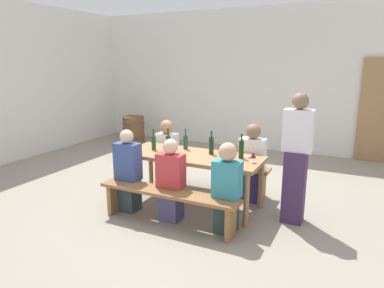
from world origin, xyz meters
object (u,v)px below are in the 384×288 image
object	(u,v)px
wine_bottle_2	(186,142)
wine_glass_2	(248,148)
seated_guest_near_2	(227,189)
seated_guest_far_0	(167,154)
wine_bottle_3	(241,149)
standing_host	(296,161)
wooden_door	(383,111)
seated_guest_far_1	(252,164)
bench_near	(168,198)
bench_far	(211,168)
wine_glass_0	(227,146)
wine_barrel	(134,130)
wine_bottle_0	(211,145)
seated_guest_near_0	(128,173)
wine_bottle_4	(168,142)
seated_guest_near_1	(171,182)
wine_bottle_1	(154,142)
wine_glass_1	(253,155)
tasting_table	(192,160)

from	to	relation	value
wine_bottle_2	wine_glass_2	world-z (taller)	wine_bottle_2
seated_guest_near_2	seated_guest_far_0	distance (m)	1.81
wine_bottle_3	standing_host	xyz separation A→B (m)	(0.72, -0.02, -0.07)
wooden_door	seated_guest_far_1	distance (m)	3.60
bench_near	bench_far	xyz separation A→B (m)	(0.00, 1.38, 0.00)
bench_far	seated_guest_far_1	distance (m)	0.75
bench_far	wine_glass_0	xyz separation A→B (m)	(0.44, -0.50, 0.52)
seated_guest_far_0	wine_glass_2	bearing A→B (deg)	77.36
wine_glass_0	wine_barrel	xyz separation A→B (m)	(-3.51, 2.71, -0.54)
wine_bottle_0	seated_guest_near_0	distance (m)	1.20
bench_near	wine_bottle_4	distance (m)	1.05
bench_far	wine_bottle_4	bearing A→B (deg)	-127.72
bench_far	wine_bottle_3	size ratio (longest dim) A/B	5.65
wine_bottle_4	seated_guest_near_1	xyz separation A→B (m)	(0.41, -0.66, -0.35)
wine_bottle_1	wine_bottle_3	size ratio (longest dim) A/B	0.93
wine_bottle_4	seated_guest_near_0	size ratio (longest dim) A/B	0.27
wine_bottle_4	wine_glass_1	size ratio (longest dim) A/B	2.19
wine_glass_1	seated_guest_far_1	distance (m)	0.66
wine_bottle_4	wine_barrel	distance (m)	3.86
tasting_table	seated_guest_near_0	xyz separation A→B (m)	(-0.70, -0.54, -0.13)
bench_near	seated_guest_near_2	distance (m)	0.76
wine_bottle_0	standing_host	xyz separation A→B (m)	(1.16, -0.04, -0.07)
wooden_door	wine_bottle_4	world-z (taller)	wooden_door
wine_bottle_1	wine_glass_2	distance (m)	1.38
wine_bottle_0	seated_guest_near_1	size ratio (longest dim) A/B	0.30
wooden_door	wine_bottle_0	distance (m)	4.16
tasting_table	seated_guest_far_1	size ratio (longest dim) A/B	1.71
seated_guest_far_0	wine_bottle_0	bearing A→B (deg)	67.10
wine_bottle_1	wine_glass_0	size ratio (longest dim) A/B	1.79
wine_glass_1	seated_guest_near_2	xyz separation A→B (m)	(-0.16, -0.52, -0.31)
wine_bottle_2	standing_host	world-z (taller)	standing_host
bench_far	wine_bottle_1	world-z (taller)	wine_bottle_1
wine_bottle_4	seated_guest_near_1	world-z (taller)	seated_guest_near_1
wooden_door	seated_guest_far_1	world-z (taller)	wooden_door
wine_bottle_2	seated_guest_far_1	size ratio (longest dim) A/B	0.26
wine_glass_1	wine_bottle_0	bearing A→B (deg)	165.83
tasting_table	bench_near	size ratio (longest dim) A/B	1.05
wine_bottle_2	bench_near	bearing A→B (deg)	-76.59
wine_bottle_1	wine_glass_0	xyz separation A→B (m)	(1.06, 0.20, 0.02)
seated_guest_near_1	wooden_door	bearing A→B (deg)	-30.77
wine_bottle_3	seated_guest_far_0	xyz separation A→B (m)	(-1.39, 0.42, -0.34)
wine_bottle_3	wine_glass_1	bearing A→B (deg)	-34.98
seated_guest_far_0	standing_host	size ratio (longest dim) A/B	0.67
wine_bottle_0	seated_guest_near_0	world-z (taller)	seated_guest_near_0
seated_guest_near_1	seated_guest_far_1	xyz separation A→B (m)	(0.74, 1.08, 0.04)
seated_guest_far_0	seated_guest_near_2	bearing A→B (deg)	53.10
bench_far	standing_host	xyz separation A→B (m)	(1.39, -0.59, 0.45)
bench_near	wine_glass_1	world-z (taller)	wine_glass_1
bench_near	seated_guest_far_1	world-z (taller)	seated_guest_far_1
tasting_table	bench_near	bearing A→B (deg)	-90.00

